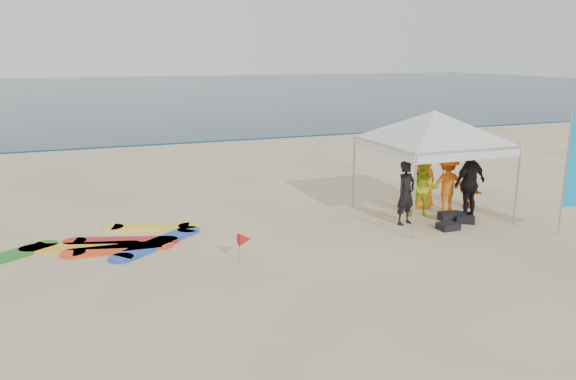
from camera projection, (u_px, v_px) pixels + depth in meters
The scene contains 14 objects.
ground at pixel (331, 278), 11.17m from camera, with size 120.00×120.00×0.00m, color beige.
ocean at pixel (111, 91), 65.55m from camera, with size 160.00×84.00×0.08m, color #0C2633.
shoreline_foam at pixel (173, 144), 27.67m from camera, with size 160.00×1.20×0.01m, color silver.
person_black_a at pixel (406, 193), 14.50m from camera, with size 0.61×0.40×1.67m, color black.
person_yellow at pixel (424, 189), 15.10m from camera, with size 0.78×0.61×1.61m, color #B1C41B.
person_orange_a at pixel (447, 185), 15.44m from camera, with size 1.07×0.62×1.66m, color orange.
person_black_b at pixel (470, 183), 15.00m from camera, with size 1.14×0.47×1.94m, color black.
person_orange_b at pixel (423, 181), 16.00m from camera, with size 0.79×0.51×1.61m, color orange.
person_seated at pixel (468, 192), 16.22m from camera, with size 0.81×0.26×0.88m, color #D15F12.
canopy_tent at pixel (435, 111), 14.78m from camera, with size 4.37×4.37×3.29m.
feather_flag at pixel (574, 161), 13.37m from camera, with size 0.53×0.04×3.14m.
marker_pennant at pixel (245, 239), 11.93m from camera, with size 0.28×0.28×0.64m.
gear_pile at pixel (454, 220), 14.74m from camera, with size 1.31×1.09×0.22m.
surfboard_spread at pixel (110, 243), 13.07m from camera, with size 5.06×2.79×0.07m.
Camera 1 is at (-4.55, -9.43, 4.34)m, focal length 35.00 mm.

